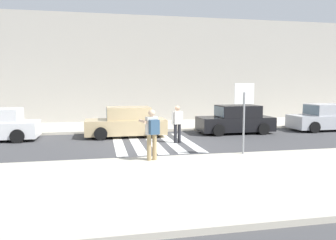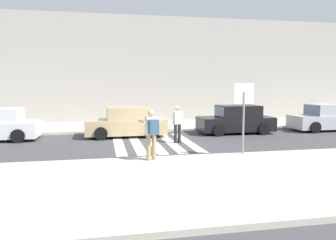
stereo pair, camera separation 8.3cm
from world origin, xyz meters
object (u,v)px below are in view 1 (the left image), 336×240
at_px(pedestrian_crossing, 177,122).
at_px(parked_car_tan, 126,123).
at_px(parked_car_black, 236,120).
at_px(parked_car_silver, 325,118).
at_px(photographer_with_backpack, 152,130).
at_px(stop_sign, 244,103).

xyz_separation_m(pedestrian_crossing, parked_car_tan, (-2.16, 2.31, -0.25)).
bearing_deg(parked_car_black, parked_car_silver, 0.00).
height_order(pedestrian_crossing, parked_car_black, pedestrian_crossing).
bearing_deg(pedestrian_crossing, parked_car_black, 30.83).
bearing_deg(photographer_with_backpack, parked_car_tan, 93.72).
height_order(parked_car_black, parked_car_silver, same).
xyz_separation_m(pedestrian_crossing, parked_car_silver, (9.50, 2.31, -0.25)).
bearing_deg(pedestrian_crossing, parked_car_tan, 133.13).
distance_m(pedestrian_crossing, parked_car_silver, 9.78).
xyz_separation_m(stop_sign, photographer_with_backpack, (-3.47, -0.37, -0.87)).
bearing_deg(stop_sign, pedestrian_crossing, 116.55).
xyz_separation_m(photographer_with_backpack, pedestrian_crossing, (1.77, 3.77, -0.19)).
height_order(stop_sign, pedestrian_crossing, stop_sign).
relative_size(stop_sign, parked_car_silver, 0.64).
relative_size(photographer_with_backpack, pedestrian_crossing, 1.00).
bearing_deg(photographer_with_backpack, parked_car_black, 47.19).
bearing_deg(parked_car_silver, parked_car_black, 180.00).
bearing_deg(parked_car_tan, pedestrian_crossing, -46.87).
distance_m(parked_car_black, parked_car_silver, 5.63).
bearing_deg(parked_car_tan, parked_car_black, -0.00).
distance_m(photographer_with_backpack, parked_car_silver, 12.81).
relative_size(parked_car_black, parked_car_silver, 1.00).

